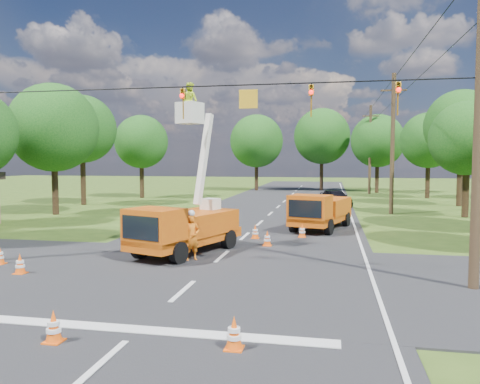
% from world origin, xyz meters
% --- Properties ---
extents(ground, '(140.00, 140.00, 0.00)m').
position_xyz_m(ground, '(0.00, 20.00, 0.00)').
color(ground, '#324E17').
rests_on(ground, ground).
extents(road_main, '(12.00, 100.00, 0.06)m').
position_xyz_m(road_main, '(0.00, 20.00, 0.00)').
color(road_main, black).
rests_on(road_main, ground).
extents(road_cross, '(56.00, 10.00, 0.07)m').
position_xyz_m(road_cross, '(0.00, 2.00, 0.00)').
color(road_cross, black).
rests_on(road_cross, ground).
extents(stop_bar, '(9.00, 0.45, 0.02)m').
position_xyz_m(stop_bar, '(0.00, -3.20, 0.00)').
color(stop_bar, silver).
rests_on(stop_bar, ground).
extents(edge_line, '(0.12, 90.00, 0.02)m').
position_xyz_m(edge_line, '(5.60, 20.00, 0.00)').
color(edge_line, silver).
rests_on(edge_line, ground).
extents(bucket_truck, '(3.77, 5.86, 7.07)m').
position_xyz_m(bucket_truck, '(-1.67, 5.36, 1.50)').
color(bucket_truck, '#C0490D').
rests_on(bucket_truck, ground).
extents(second_truck, '(3.46, 5.85, 2.06)m').
position_xyz_m(second_truck, '(3.66, 13.15, 1.07)').
color(second_truck, '#C0490D').
rests_on(second_truck, ground).
extents(ground_worker, '(0.79, 0.76, 1.83)m').
position_xyz_m(ground_worker, '(-1.01, 4.21, 0.91)').
color(ground_worker, '#FD9E15').
rests_on(ground_worker, ground).
extents(distant_car, '(3.10, 4.59, 1.45)m').
position_xyz_m(distant_car, '(4.59, 26.72, 0.73)').
color(distant_car, black).
rests_on(distant_car, ground).
extents(traffic_cone_0, '(0.38, 0.38, 0.71)m').
position_xyz_m(traffic_cone_0, '(-1.50, -4.19, 0.36)').
color(traffic_cone_0, '#FF5A0D').
rests_on(traffic_cone_0, ground).
extents(traffic_cone_1, '(0.38, 0.38, 0.71)m').
position_xyz_m(traffic_cone_1, '(2.34, -3.81, 0.36)').
color(traffic_cone_1, '#FF5A0D').
rests_on(traffic_cone_1, ground).
extents(traffic_cone_2, '(0.38, 0.38, 0.71)m').
position_xyz_m(traffic_cone_2, '(1.45, 7.72, 0.36)').
color(traffic_cone_2, '#FF5A0D').
rests_on(traffic_cone_2, ground).
extents(traffic_cone_3, '(0.38, 0.38, 0.71)m').
position_xyz_m(traffic_cone_3, '(2.85, 10.34, 0.36)').
color(traffic_cone_3, '#FF5A0D').
rests_on(traffic_cone_3, ground).
extents(traffic_cone_4, '(0.38, 0.38, 0.71)m').
position_xyz_m(traffic_cone_4, '(-6.10, 0.99, 0.36)').
color(traffic_cone_4, '#FF5A0D').
rests_on(traffic_cone_4, ground).
extents(traffic_cone_5, '(0.38, 0.38, 0.71)m').
position_xyz_m(traffic_cone_5, '(-7.79, 2.13, 0.36)').
color(traffic_cone_5, '#FF5A0D').
rests_on(traffic_cone_5, ground).
extents(traffic_cone_7, '(0.38, 0.38, 0.71)m').
position_xyz_m(traffic_cone_7, '(4.65, 16.09, 0.36)').
color(traffic_cone_7, '#FF5A0D').
rests_on(traffic_cone_7, ground).
extents(traffic_cone_8, '(0.38, 0.38, 0.71)m').
position_xyz_m(traffic_cone_8, '(0.61, 9.55, 0.36)').
color(traffic_cone_8, '#FF5A0D').
rests_on(traffic_cone_8, ground).
extents(pole_right_near, '(1.80, 0.30, 10.00)m').
position_xyz_m(pole_right_near, '(8.50, 2.00, 5.11)').
color(pole_right_near, '#4C3823').
rests_on(pole_right_near, ground).
extents(pole_right_mid, '(1.80, 0.30, 10.00)m').
position_xyz_m(pole_right_mid, '(8.50, 22.00, 5.11)').
color(pole_right_mid, '#4C3823').
rests_on(pole_right_mid, ground).
extents(pole_right_far, '(1.80, 0.30, 10.00)m').
position_xyz_m(pole_right_far, '(8.50, 42.00, 5.11)').
color(pole_right_far, '#4C3823').
rests_on(pole_right_far, ground).
extents(signal_span, '(18.00, 0.29, 1.07)m').
position_xyz_m(signal_span, '(2.23, 1.99, 5.88)').
color(signal_span, black).
rests_on(signal_span, ground).
extents(tree_left_d, '(6.20, 6.20, 9.24)m').
position_xyz_m(tree_left_d, '(-15.00, 17.00, 6.12)').
color(tree_left_d, '#382616').
rests_on(tree_left_d, ground).
extents(tree_left_e, '(5.80, 5.80, 9.41)m').
position_xyz_m(tree_left_e, '(-16.80, 24.00, 6.49)').
color(tree_left_e, '#382616').
rests_on(tree_left_e, ground).
extents(tree_left_f, '(5.40, 5.40, 8.40)m').
position_xyz_m(tree_left_f, '(-14.80, 32.00, 5.69)').
color(tree_left_f, '#382616').
rests_on(tree_left_f, ground).
extents(tree_right_c, '(5.00, 5.00, 7.83)m').
position_xyz_m(tree_right_c, '(13.20, 21.00, 5.31)').
color(tree_right_c, '#382616').
rests_on(tree_right_c, ground).
extents(tree_right_d, '(6.00, 6.00, 9.70)m').
position_xyz_m(tree_right_d, '(14.80, 29.00, 6.68)').
color(tree_right_d, '#382616').
rests_on(tree_right_d, ground).
extents(tree_right_e, '(5.60, 5.60, 8.63)m').
position_xyz_m(tree_right_e, '(13.80, 37.00, 5.81)').
color(tree_right_e, '#382616').
rests_on(tree_right_e, ground).
extents(tree_far_a, '(6.60, 6.60, 9.50)m').
position_xyz_m(tree_far_a, '(-5.00, 45.00, 6.19)').
color(tree_far_a, '#382616').
rests_on(tree_far_a, ground).
extents(tree_far_b, '(7.00, 7.00, 10.32)m').
position_xyz_m(tree_far_b, '(3.00, 47.00, 6.81)').
color(tree_far_b, '#382616').
rests_on(tree_far_b, ground).
extents(tree_far_c, '(6.20, 6.20, 9.18)m').
position_xyz_m(tree_far_c, '(9.50, 44.00, 6.06)').
color(tree_far_c, '#382616').
rests_on(tree_far_c, ground).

